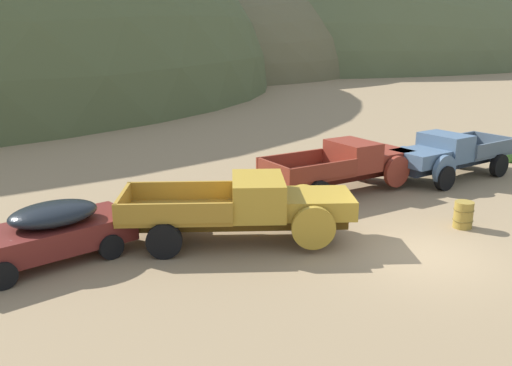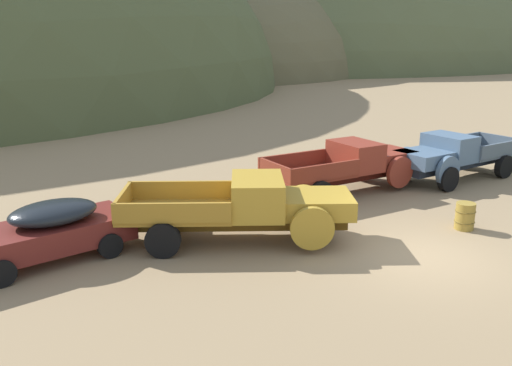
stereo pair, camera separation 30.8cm
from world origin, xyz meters
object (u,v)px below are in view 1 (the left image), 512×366
Objects in this scene: truck_chalk_blue at (445,156)px; truck_rust_red at (349,165)px; oil_drum_by_truck at (463,215)px; car_oxblood at (40,234)px; truck_mustard at (254,207)px.

truck_rust_red is at bearing -13.31° from truck_chalk_blue.
truck_rust_red is 7.65× the size of oil_drum_by_truck.
car_oxblood is at bearing -174.80° from truck_rust_red.
oil_drum_by_truck is at bearing -86.98° from truck_rust_red.
truck_mustard reaches higher than oil_drum_by_truck.
truck_chalk_blue is (4.50, -0.01, -0.02)m from truck_rust_red.
car_oxblood is 12.28m from oil_drum_by_truck.
truck_chalk_blue is (9.75, 3.52, -0.02)m from truck_mustard.
truck_mustard is 6.33m from truck_rust_red.
truck_chalk_blue is at bearing 172.04° from car_oxblood.
car_oxblood is 15.77m from truck_chalk_blue.
truck_rust_red is 1.04× the size of truck_chalk_blue.
truck_chalk_blue reaches higher than car_oxblood.
oil_drum_by_truck is (12.13, -1.87, -0.40)m from car_oxblood.
truck_mustard is 8.20× the size of oil_drum_by_truck.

